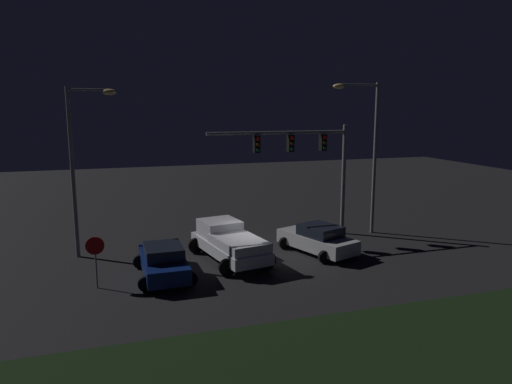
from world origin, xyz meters
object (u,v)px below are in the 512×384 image
at_px(car_sedan_far, 163,261).
at_px(street_lamp_left, 81,153).
at_px(pickup_truck, 228,240).
at_px(stop_sign, 95,252).
at_px(car_sedan, 318,239).
at_px(street_lamp_right, 367,141).
at_px(traffic_signal_gantry, 306,153).

height_order(car_sedan_far, street_lamp_left, street_lamp_left).
bearing_deg(pickup_truck, street_lamp_left, 57.08).
distance_m(car_sedan_far, stop_sign, 2.98).
distance_m(car_sedan, street_lamp_right, 7.04).
height_order(car_sedan_far, street_lamp_right, street_lamp_right).
relative_size(pickup_truck, traffic_signal_gantry, 0.68).
xyz_separation_m(car_sedan, street_lamp_right, (4.31, 2.77, 4.83)).
bearing_deg(traffic_signal_gantry, street_lamp_left, -179.90).
bearing_deg(car_sedan, stop_sign, 79.51).
xyz_separation_m(car_sedan, car_sedan_far, (-8.07, -1.19, 0.00)).
relative_size(car_sedan_far, street_lamp_left, 0.52).
bearing_deg(traffic_signal_gantry, car_sedan, -101.17).
xyz_separation_m(pickup_truck, stop_sign, (-6.18, -2.03, 0.56)).
distance_m(car_sedan, traffic_signal_gantry, 5.23).
height_order(car_sedan, car_sedan_far, same).
bearing_deg(street_lamp_right, stop_sign, -163.61).
distance_m(car_sedan_far, street_lamp_left, 7.09).
height_order(car_sedan_far, stop_sign, stop_sign).
distance_m(pickup_truck, stop_sign, 6.53).
bearing_deg(car_sedan, pickup_truck, 66.63).
distance_m(car_sedan_far, street_lamp_right, 13.87).
bearing_deg(car_sedan_far, street_lamp_right, -72.77).
relative_size(street_lamp_left, street_lamp_right, 0.95).
bearing_deg(stop_sign, pickup_truck, 18.18).
bearing_deg(pickup_truck, traffic_signal_gantry, -73.10).
xyz_separation_m(car_sedan_far, stop_sign, (-2.82, -0.51, 0.82)).
bearing_deg(street_lamp_right, traffic_signal_gantry, 174.84).
bearing_deg(car_sedan_far, traffic_signal_gantry, -64.18).
height_order(traffic_signal_gantry, street_lamp_left, street_lamp_left).
relative_size(car_sedan, car_sedan_far, 1.08).
height_order(traffic_signal_gantry, street_lamp_right, street_lamp_right).
bearing_deg(stop_sign, traffic_signal_gantry, 22.67).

